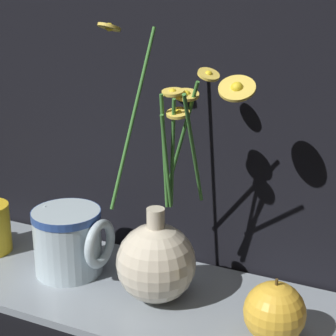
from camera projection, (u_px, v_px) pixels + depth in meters
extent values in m
plane|color=black|center=(172.00, 306.00, 0.83)|extent=(6.00, 6.00, 0.00)
cube|color=gray|center=(172.00, 303.00, 0.82)|extent=(0.83, 0.24, 0.01)
sphere|color=beige|center=(156.00, 263.00, 0.81)|extent=(0.12, 0.12, 0.12)
cylinder|color=beige|center=(156.00, 222.00, 0.79)|extent=(0.03, 0.03, 0.04)
cylinder|color=#3D7A33|center=(164.00, 153.00, 0.75)|extent=(0.01, 0.03, 0.17)
cylinder|color=#EAC64C|center=(174.00, 93.00, 0.72)|extent=(0.03, 0.03, 0.01)
sphere|color=yellow|center=(174.00, 93.00, 0.72)|extent=(0.01, 0.01, 0.01)
cylinder|color=#3D7A33|center=(182.00, 142.00, 0.77)|extent=(0.07, 0.05, 0.18)
cylinder|color=#EAC64C|center=(209.00, 74.00, 0.76)|extent=(0.04, 0.04, 0.02)
sphere|color=yellow|center=(209.00, 74.00, 0.76)|extent=(0.01, 0.01, 0.01)
cylinder|color=#3D7A33|center=(170.00, 154.00, 0.76)|extent=(0.03, 0.04, 0.16)
cylinder|color=#EAC64C|center=(186.00, 95.00, 0.73)|extent=(0.05, 0.05, 0.01)
sphere|color=yellow|center=(186.00, 95.00, 0.73)|extent=(0.01, 0.01, 0.01)
cylinder|color=#3D7A33|center=(194.00, 152.00, 0.74)|extent=(0.02, 0.11, 0.18)
cylinder|color=#EAC64C|center=(237.00, 88.00, 0.70)|extent=(0.05, 0.05, 0.03)
sphere|color=yellow|center=(237.00, 88.00, 0.70)|extent=(0.02, 0.02, 0.02)
cylinder|color=#3D7A33|center=(166.00, 163.00, 0.75)|extent=(0.01, 0.04, 0.14)
cylinder|color=#EAC64C|center=(178.00, 113.00, 0.72)|extent=(0.03, 0.03, 0.01)
sphere|color=yellow|center=(178.00, 113.00, 0.72)|extent=(0.01, 0.01, 0.01)
cylinder|color=#3D7A33|center=(133.00, 119.00, 0.77)|extent=(0.03, 0.09, 0.24)
cylinder|color=#EAC64C|center=(109.00, 27.00, 0.76)|extent=(0.04, 0.04, 0.01)
sphere|color=yellow|center=(109.00, 27.00, 0.76)|extent=(0.01, 0.01, 0.01)
cylinder|color=silver|center=(68.00, 241.00, 0.89)|extent=(0.11, 0.11, 0.10)
cylinder|color=#2D4C93|center=(66.00, 214.00, 0.87)|extent=(0.11, 0.11, 0.01)
torus|color=silver|center=(100.00, 244.00, 0.86)|extent=(0.01, 0.08, 0.08)
cone|color=silver|center=(42.00, 212.00, 0.89)|extent=(0.04, 0.03, 0.04)
sphere|color=gold|center=(274.00, 312.00, 0.72)|extent=(0.08, 0.08, 0.08)
cylinder|color=#4C3819|center=(277.00, 282.00, 0.70)|extent=(0.00, 0.00, 0.01)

